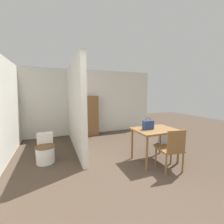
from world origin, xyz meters
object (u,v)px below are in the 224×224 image
object	(u,v)px
wooden_chair	(172,148)
space_heater	(164,135)
handbag	(148,125)
wooden_cabinet	(90,116)
toilet	(45,151)
dining_table	(155,133)

from	to	relation	value
wooden_chair	space_heater	bearing A→B (deg)	61.49
handbag	wooden_cabinet	distance (m)	2.83
space_heater	wooden_chair	bearing A→B (deg)	-126.10
toilet	wooden_chair	bearing A→B (deg)	-30.36
handbag	toilet	bearing A→B (deg)	158.54
toilet	wooden_cabinet	world-z (taller)	wooden_cabinet
space_heater	wooden_cabinet	bearing A→B (deg)	137.31
toilet	space_heater	world-z (taller)	toilet
wooden_cabinet	dining_table	bearing A→B (deg)	-71.86
toilet	wooden_cabinet	bearing A→B (deg)	50.40
wooden_cabinet	space_heater	world-z (taller)	wooden_cabinet
toilet	handbag	world-z (taller)	handbag
dining_table	space_heater	world-z (taller)	dining_table
wooden_chair	handbag	world-z (taller)	handbag
wooden_chair	space_heater	size ratio (longest dim) A/B	1.77
wooden_chair	space_heater	world-z (taller)	wooden_chair
wooden_chair	wooden_cabinet	size ratio (longest dim) A/B	0.60
wooden_cabinet	space_heater	distance (m)	2.75
dining_table	wooden_cabinet	world-z (taller)	wooden_cabinet
dining_table	wooden_chair	bearing A→B (deg)	-86.39
handbag	space_heater	world-z (taller)	handbag
toilet	handbag	size ratio (longest dim) A/B	2.32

